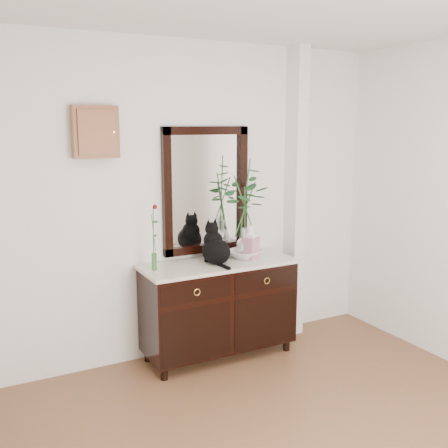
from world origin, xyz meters
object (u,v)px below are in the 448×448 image
cat (216,243)px  lotus_bowl (245,254)px  ginger_jar (251,242)px  sideboard (219,304)px

cat → lotus_bowl: 0.34m
cat → ginger_jar: (0.33, -0.01, -0.02)m
cat → ginger_jar: bearing=-7.0°
cat → ginger_jar: 0.33m
sideboard → cat: (-0.04, -0.03, 0.55)m
sideboard → lotus_bowl: size_ratio=4.62×
sideboard → cat: 0.56m
lotus_bowl → ginger_jar: bearing=-69.6°
cat → sideboard: bearing=32.0°
sideboard → lotus_bowl: (0.27, 0.03, 0.41)m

